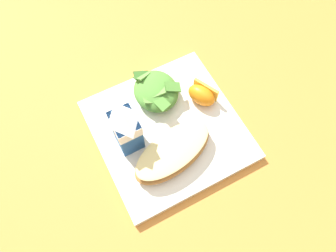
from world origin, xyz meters
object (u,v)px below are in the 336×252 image
at_px(cheesy_pizza_bread, 173,152).
at_px(milk_carton, 126,128).
at_px(green_salad_pile, 156,91).
at_px(orange_wedge_front, 202,95).
at_px(white_plate, 168,130).

relative_size(cheesy_pizza_bread, milk_carton, 1.66).
bearing_deg(green_salad_pile, milk_carton, 124.90).
distance_m(green_salad_pile, orange_wedge_front, 0.09).
height_order(white_plate, cheesy_pizza_bread, cheesy_pizza_bread).
xyz_separation_m(green_salad_pile, orange_wedge_front, (-0.05, -0.08, -0.00)).
height_order(cheesy_pizza_bread, green_salad_pile, green_salad_pile).
height_order(milk_carton, orange_wedge_front, milk_carton).
distance_m(milk_carton, orange_wedge_front, 0.18).
distance_m(cheesy_pizza_bread, orange_wedge_front, 0.14).
relative_size(cheesy_pizza_bread, green_salad_pile, 1.66).
bearing_deg(cheesy_pizza_bread, orange_wedge_front, -53.52).
bearing_deg(white_plate, cheesy_pizza_bread, 161.10).
bearing_deg(cheesy_pizza_bread, milk_carton, 41.74).
distance_m(white_plate, green_salad_pile, 0.08).
height_order(white_plate, milk_carton, milk_carton).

